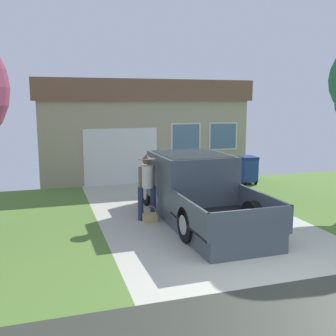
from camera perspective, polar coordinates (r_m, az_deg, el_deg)
pickup_truck at (r=10.63m, az=3.73°, el=-3.02°), size 2.12×5.18×1.72m
person_with_hat at (r=10.37m, az=-3.10°, el=-2.08°), size 0.50×0.45×1.74m
handbag at (r=10.35m, az=-2.64°, el=-7.09°), size 0.35×0.20×0.43m
house_with_garage at (r=18.04m, az=-5.11°, el=6.04°), size 8.50×6.42×3.93m
wheeled_trash_bin at (r=15.28m, az=11.41°, el=-0.13°), size 0.60×0.72×1.05m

